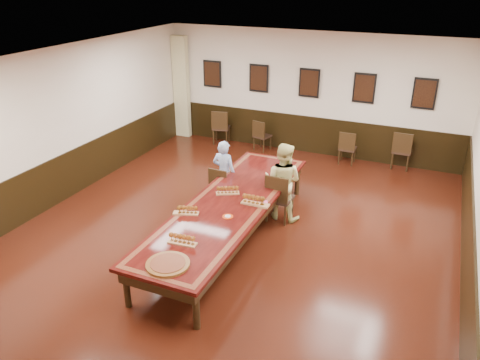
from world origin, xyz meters
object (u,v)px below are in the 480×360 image
at_px(spare_chair_a, 221,126).
at_px(spare_chair_b, 262,135).
at_px(carved_platter, 168,264).
at_px(conference_table, 229,210).
at_px(person_woman, 283,181).
at_px(spare_chair_d, 402,150).
at_px(chair_man, 222,186).
at_px(person_man, 224,173).
at_px(chair_woman, 280,197).
at_px(spare_chair_c, 348,147).

xyz_separation_m(spare_chair_a, spare_chair_b, (1.27, -0.03, -0.07)).
relative_size(spare_chair_a, carved_platter, 1.40).
bearing_deg(spare_chair_b, conference_table, 118.59).
relative_size(person_woman, carved_platter, 2.24).
bearing_deg(conference_table, spare_chair_a, 117.38).
bearing_deg(spare_chair_d, conference_table, 63.85).
bearing_deg(carved_platter, conference_table, 90.60).
height_order(chair_man, carved_platter, chair_man).
height_order(spare_chair_a, spare_chair_d, spare_chair_a).
height_order(spare_chair_d, conference_table, spare_chair_d).
bearing_deg(person_man, chair_woman, 174.64).
bearing_deg(person_woman, spare_chair_c, -97.32).
relative_size(chair_man, spare_chair_c, 1.01).
bearing_deg(chair_man, chair_woman, 178.72).
xyz_separation_m(person_man, person_woman, (1.32, -0.09, 0.08)).
distance_m(conference_table, carved_platter, 2.10).
distance_m(chair_woman, spare_chair_c, 3.55).
height_order(spare_chair_b, person_woman, person_woman).
bearing_deg(conference_table, person_woman, 63.07).
height_order(chair_woman, carved_platter, chair_woman).
bearing_deg(spare_chair_c, person_man, 59.28).
bearing_deg(carved_platter, spare_chair_b, 99.84).
xyz_separation_m(spare_chair_a, spare_chair_d, (4.93, 0.16, -0.00)).
bearing_deg(person_man, spare_chair_c, -116.84).
distance_m(chair_woman, spare_chair_b, 3.96).
bearing_deg(spare_chair_d, chair_woman, 64.30).
bearing_deg(person_woman, conference_table, 65.77).
xyz_separation_m(chair_man, spare_chair_c, (1.92, 3.40, -0.01)).
bearing_deg(conference_table, spare_chair_d, 62.55).
bearing_deg(person_man, carved_platter, 105.42).
distance_m(chair_man, person_man, 0.28).
distance_m(spare_chair_d, conference_table, 5.44).
bearing_deg(chair_woman, spare_chair_d, -114.30).
height_order(spare_chair_b, spare_chair_c, spare_chair_c).
xyz_separation_m(chair_man, spare_chair_d, (3.22, 3.63, 0.04)).
relative_size(spare_chair_b, spare_chair_d, 0.87).
bearing_deg(chair_man, spare_chair_b, -79.58).
bearing_deg(spare_chair_d, spare_chair_a, 3.11).
bearing_deg(person_man, chair_man, 90.00).
distance_m(spare_chair_a, spare_chair_c, 3.63).
relative_size(person_man, carved_platter, 2.01).
xyz_separation_m(spare_chair_b, person_woman, (1.75, -3.44, 0.36)).
relative_size(person_man, person_woman, 0.89).
xyz_separation_m(conference_table, carved_platter, (0.02, -2.10, 0.16)).
xyz_separation_m(spare_chair_d, person_woman, (-1.90, -3.63, 0.30)).
xyz_separation_m(chair_man, person_woman, (1.32, 0.00, 0.35)).
height_order(spare_chair_c, conference_table, spare_chair_c).
bearing_deg(chair_man, spare_chair_c, -116.21).
relative_size(spare_chair_d, person_man, 0.69).
xyz_separation_m(spare_chair_a, conference_table, (2.42, -4.67, 0.12)).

